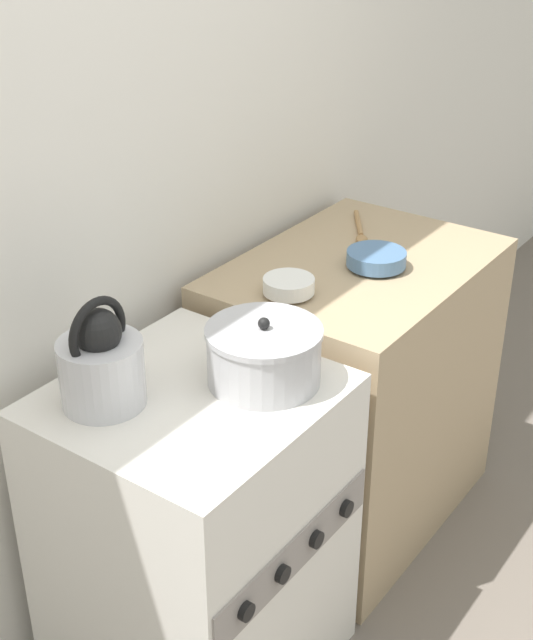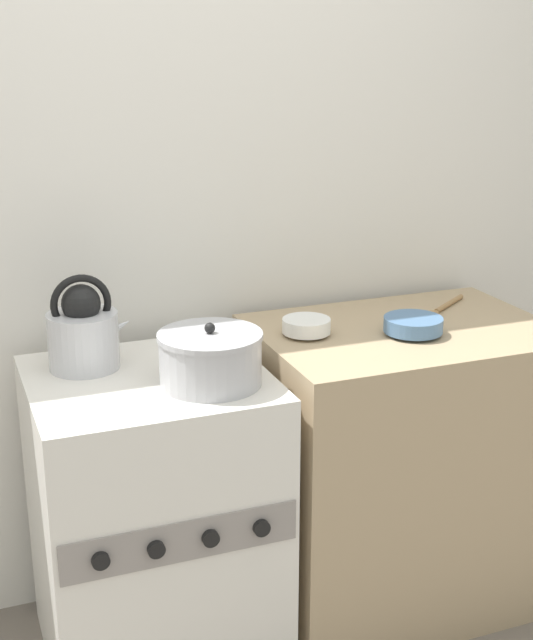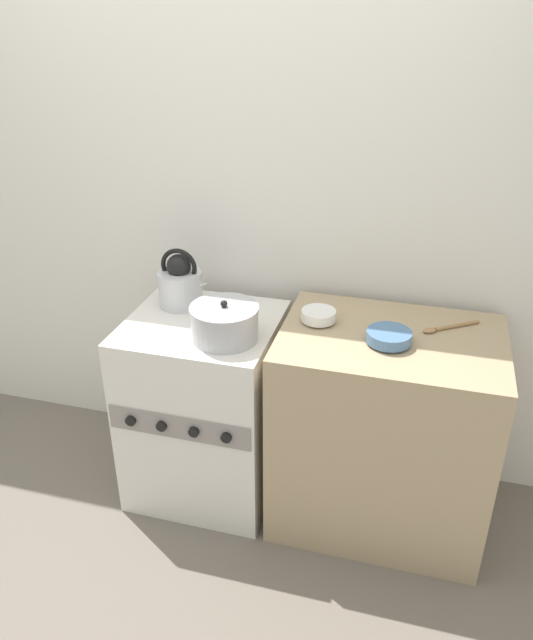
% 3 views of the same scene
% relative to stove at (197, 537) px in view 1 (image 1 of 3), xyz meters
% --- Properties ---
extents(wall_back, '(7.00, 0.06, 2.50)m').
position_rel_stove_xyz_m(wall_back, '(0.00, 0.39, 0.82)').
color(wall_back, silver).
rests_on(wall_back, ground_plane).
extents(stove, '(0.63, 0.62, 0.86)m').
position_rel_stove_xyz_m(stove, '(0.00, 0.00, 0.00)').
color(stove, silver).
rests_on(stove, ground_plane).
extents(counter, '(0.87, 0.62, 0.90)m').
position_rel_stove_xyz_m(counter, '(0.78, 0.01, 0.02)').
color(counter, tan).
rests_on(counter, ground_plane).
extents(kettle, '(0.23, 0.19, 0.26)m').
position_rel_stove_xyz_m(kettle, '(-0.14, 0.13, 0.53)').
color(kettle, silver).
rests_on(kettle, stove).
extents(cooking_pot, '(0.27, 0.27, 0.17)m').
position_rel_stove_xyz_m(cooking_pot, '(0.14, -0.11, 0.50)').
color(cooking_pot, '#B2B2B7').
rests_on(cooking_pot, stove).
extents(enamel_bowl, '(0.17, 0.17, 0.05)m').
position_rel_stove_xyz_m(enamel_bowl, '(0.77, -0.05, 0.50)').
color(enamel_bowl, '#4C729E').
rests_on(enamel_bowl, counter).
extents(small_ceramic_bowl, '(0.14, 0.14, 0.05)m').
position_rel_stove_xyz_m(small_ceramic_bowl, '(0.48, 0.06, 0.50)').
color(small_ceramic_bowl, white).
rests_on(small_ceramic_bowl, counter).
extents(wooden_spoon, '(0.22, 0.17, 0.02)m').
position_rel_stove_xyz_m(wooden_spoon, '(0.98, 0.13, 0.48)').
color(wooden_spoon, '#A37A4C').
rests_on(wooden_spoon, counter).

